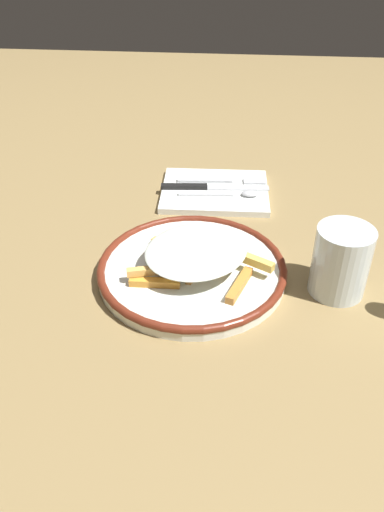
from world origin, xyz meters
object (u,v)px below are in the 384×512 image
Objects in this scene: spoon at (233,194)px; plate at (192,269)px; fork at (222,181)px; napkin at (215,191)px; knife at (205,187)px; water_glass at (341,261)px; fries_heap at (195,254)px.

plate is at bearing -13.17° from spoon.
fork is (-0.29, 0.03, 0.00)m from plate.
napkin is at bearing -125.94° from spoon.
knife is at bearing -85.56° from napkin.
plate is 1.38× the size of knife.
knife reaches higher than napkin.
plate is 1.41× the size of napkin.
spoon is 1.44× the size of water_glass.
plate reaches higher than napkin.
fork reaches higher than napkin.
water_glass reaches higher than fries_heap.
napkin is (-0.26, 0.02, -0.01)m from plate.
plate is 0.26m from knife.
spoon is at bearing 54.06° from napkin.
napkin is 1.16× the size of fork.
fries_heap is at bearing -94.03° from water_glass.
water_glass is at bearing 37.58° from knife.
fries_heap is 0.21m from water_glass.
water_glass is (0.28, 0.20, 0.05)m from napkin.
knife is 1.38× the size of spoon.
water_glass is at bearing 32.23° from spoon.
fork is 0.04m from knife.
fries_heap is 0.27m from napkin.
fork is at bearing 157.09° from napkin.
napkin is at bearing 176.35° from fries_heap.
water_glass is (0.31, 0.18, 0.04)m from fork.
fork is 0.36m from water_glass.
knife is 0.06m from spoon.
fries_heap reaches higher than fork.
plate reaches higher than knife.
water_glass reaches higher than fork.
knife is at bearing -179.56° from fries_heap.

